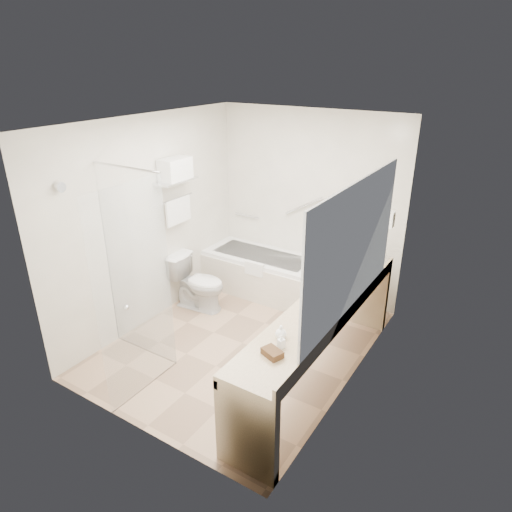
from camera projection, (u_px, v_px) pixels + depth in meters
The scene contains 25 objects.
floor at pixel (242, 343), 5.32m from camera, with size 3.20×3.20×0.00m, color tan.
ceiling at pixel (239, 122), 4.32m from camera, with size 2.60×3.20×0.10m, color white.
wall_back at pixel (308, 206), 6.06m from camera, with size 2.60×0.10×2.50m, color silver.
wall_front at pixel (127, 309), 3.58m from camera, with size 2.60×0.10×2.50m, color silver.
wall_left at pixel (151, 222), 5.46m from camera, with size 0.10×3.20×2.50m, color silver.
wall_right at pixel (358, 273), 4.19m from camera, with size 0.10×3.20×2.50m, color silver.
bathtub at pixel (262, 273), 6.42m from camera, with size 1.60×0.73×0.59m.
grab_bar_short at pixel (247, 216), 6.62m from camera, with size 0.03×0.03×0.40m, color silver.
grab_bar_long at pixel (303, 206), 6.05m from camera, with size 0.03×0.03×0.60m, color silver.
shower_enclosure at pixel (136, 278), 4.49m from camera, with size 0.96×0.91×2.11m.
towel_shelf at pixel (176, 176), 5.46m from camera, with size 0.24×0.55×0.81m.
vanity_counter at pixel (320, 328), 4.45m from camera, with size 0.55×2.70×0.95m.
sink at pixel (340, 296), 4.67m from camera, with size 0.40×0.52×0.14m, color white.
faucet at pixel (355, 290), 4.56m from camera, with size 0.03×0.03×0.14m, color silver.
mirror at pixel (354, 247), 3.95m from camera, with size 0.02×2.00×1.20m, color #B1B6BE.
hairdryer_unit at pixel (390, 219), 4.94m from camera, with size 0.08×0.10×0.18m, color white.
toilet at pixel (198, 283), 5.95m from camera, with size 0.41×0.73×0.71m, color white.
amenity_basket at pixel (272, 353), 3.68m from camera, with size 0.17×0.11×0.06m, color #4C321B.
soap_bottle_a at pixel (281, 345), 3.78m from camera, with size 0.05×0.12×0.06m, color white.
soap_bottle_b at pixel (281, 333), 3.89m from camera, with size 0.10×0.13×0.10m, color white.
water_bottle_left at pixel (359, 255), 5.35m from camera, with size 0.06×0.06×0.19m.
water_bottle_mid at pixel (355, 253), 5.37m from camera, with size 0.06×0.06×0.21m.
water_bottle_right at pixel (357, 253), 5.35m from camera, with size 0.07×0.07×0.22m.
drinking_glass_near at pixel (358, 266), 5.18m from camera, with size 0.06×0.06×0.08m, color silver.
drinking_glass_far at pixel (338, 273), 4.99m from camera, with size 0.07×0.07×0.09m, color silver.
Camera 1 is at (2.52, -3.69, 3.07)m, focal length 32.00 mm.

